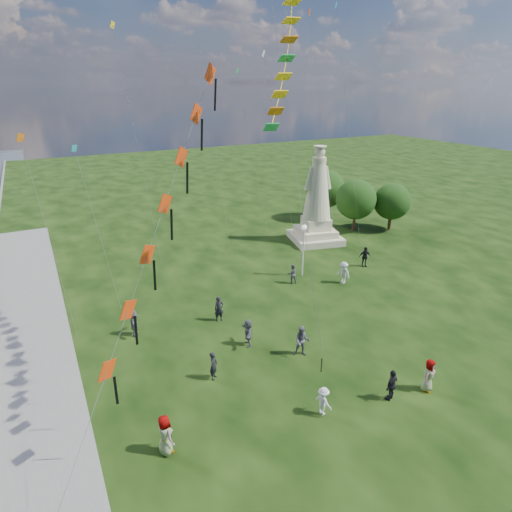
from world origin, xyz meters
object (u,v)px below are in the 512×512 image
person_4 (429,375)px  statue (317,207)px  person_0 (214,366)px  person_8 (343,273)px  person_6 (219,309)px  person_11 (248,332)px  person_10 (165,435)px  person_3 (392,385)px  person_2 (323,401)px  person_9 (365,257)px  person_5 (134,323)px  person_7 (292,274)px  lamppost (304,239)px  person_1 (302,341)px

person_4 → statue: bearing=49.1°
person_0 → person_8: (13.81, 6.31, 0.09)m
person_0 → person_4: (9.55, -6.08, 0.09)m
person_6 → person_11: 3.51m
person_8 → person_10: person_10 is taller
person_3 → person_6: size_ratio=0.99×
person_3 → person_10: 11.30m
person_2 → person_10: 7.55m
person_4 → person_9: 16.36m
person_4 → person_8: person_4 is taller
statue → person_11: 20.01m
person_2 → person_5: person_5 is taller
person_7 → person_9: bearing=-165.6°
lamppost → person_2: size_ratio=2.97×
statue → person_5: bearing=-142.4°
person_1 → person_0: bearing=-152.8°
lamppost → person_10: 20.17m
person_1 → person_6: person_1 is taller
person_0 → person_7: person_0 is taller
person_3 → person_10: bearing=-29.1°
statue → person_2: (-13.92, -20.54, -2.84)m
person_3 → person_7: size_ratio=1.07×
person_0 → person_8: 15.19m
person_5 → person_9: 20.49m
person_7 → person_10: (-13.97, -11.98, 0.15)m
person_5 → person_6: 5.55m
statue → person_11: statue is taller
person_1 → person_4: person_1 is taller
person_6 → lamppost: bearing=25.4°
person_1 → person_6: (-2.76, 5.93, -0.07)m
person_0 → person_11: 3.72m
person_4 → person_6: (-6.88, 11.60, -0.03)m
person_3 → person_10: size_ratio=0.90×
person_3 → person_8: person_8 is taller
person_6 → person_5: bearing=175.0°
person_2 → person_0: bearing=22.4°
person_5 → person_8: bearing=-76.7°
statue → person_9: 7.89m
person_3 → person_9: size_ratio=0.96×
lamppost → person_1: (-6.26, -9.43, -2.27)m
person_8 → person_11: (-10.70, -4.28, -0.04)m
lamppost → person_2: (-8.02, -13.98, -2.48)m
person_8 → person_6: bearing=-102.3°
lamppost → person_11: size_ratio=2.56×
person_5 → person_6: (5.48, -0.89, 0.01)m
person_8 → person_9: (3.79, 1.85, -0.01)m
lamppost → person_6: bearing=-158.8°
person_0 → person_9: (17.61, 8.16, 0.08)m
lamppost → person_8: size_ratio=2.44×
person_3 → person_10: (-11.12, 1.99, 0.09)m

